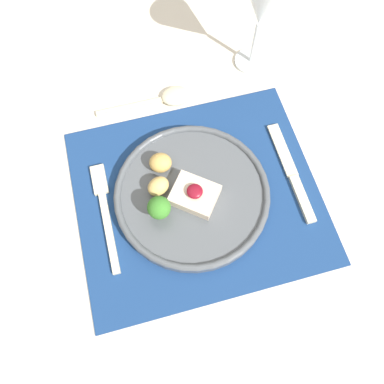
# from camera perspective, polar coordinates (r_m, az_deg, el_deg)

# --- Properties ---
(ground_plane) EXTENTS (8.00, 8.00, 0.00)m
(ground_plane) POSITION_cam_1_polar(r_m,az_deg,el_deg) (1.38, 0.39, -12.52)
(ground_plane) COLOR #4C4742
(dining_table) EXTENTS (1.21, 1.27, 0.77)m
(dining_table) POSITION_cam_1_polar(r_m,az_deg,el_deg) (0.72, 0.73, -3.16)
(dining_table) COLOR beige
(dining_table) RESTS_ON ground_plane
(placemat) EXTENTS (0.41, 0.36, 0.00)m
(placemat) POSITION_cam_1_polar(r_m,az_deg,el_deg) (0.64, 0.82, -0.55)
(placemat) COLOR navy
(placemat) RESTS_ON dining_table
(dinner_plate) EXTENTS (0.26, 0.26, 0.07)m
(dinner_plate) POSITION_cam_1_polar(r_m,az_deg,el_deg) (0.62, -0.27, -0.25)
(dinner_plate) COLOR #4C5156
(dinner_plate) RESTS_ON placemat
(fork) EXTENTS (0.02, 0.19, 0.01)m
(fork) POSITION_cam_1_polar(r_m,az_deg,el_deg) (0.64, -13.15, -2.47)
(fork) COLOR beige
(fork) RESTS_ON placemat
(knife) EXTENTS (0.02, 0.19, 0.01)m
(knife) POSITION_cam_1_polar(r_m,az_deg,el_deg) (0.67, 15.24, 2.07)
(knife) COLOR beige
(knife) RESTS_ON placemat
(spoon) EXTENTS (0.18, 0.04, 0.02)m
(spoon) POSITION_cam_1_polar(r_m,az_deg,el_deg) (0.73, -3.90, 14.12)
(spoon) COLOR beige
(spoon) RESTS_ON dining_table
(wine_glass_near) EXTENTS (0.09, 0.09, 0.20)m
(wine_glass_near) POSITION_cam_1_polar(r_m,az_deg,el_deg) (0.71, 10.73, 26.52)
(wine_glass_near) COLOR white
(wine_glass_near) RESTS_ON dining_table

